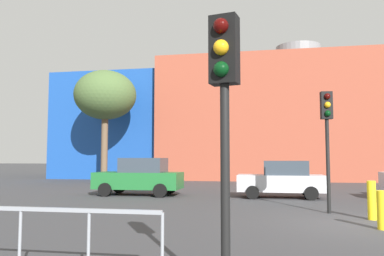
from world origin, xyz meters
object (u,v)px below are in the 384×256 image
parked_car_1 (282,179)px  bollard_yellow_0 (372,200)px  parked_car_0 (140,177)px  bollard_yellow_1 (382,210)px  traffic_light_near_left (224,88)px  bare_tree_0 (105,96)px  traffic_light_island (327,123)px

parked_car_1 → bollard_yellow_0: bearing=111.1°
parked_car_0 → bollard_yellow_1: parked_car_0 is taller
traffic_light_near_left → bare_tree_0: size_ratio=0.44×
bare_tree_0 → bollard_yellow_1: size_ratio=8.69×
parked_car_1 → traffic_light_island: 5.26m
parked_car_1 → bollard_yellow_0: parked_car_1 is taller
traffic_light_near_left → bollard_yellow_1: size_ratio=3.79×
parked_car_1 → bare_tree_0: bare_tree_0 is taller
traffic_light_near_left → bare_tree_0: bearing=-141.2°
parked_car_0 → bollard_yellow_1: (8.68, -7.35, -0.40)m
parked_car_0 → traffic_light_island: traffic_light_island is taller
bollard_yellow_1 → bare_tree_0: bearing=131.2°
parked_car_0 → traffic_light_island: (7.86, -4.67, 2.01)m
bare_tree_0 → traffic_light_near_left: bearing=-63.3°
bare_tree_0 → bollard_yellow_1: bare_tree_0 is taller
parked_car_1 → traffic_light_island: size_ratio=0.96×
parked_car_1 → traffic_light_near_left: bearing=84.2°
parked_car_1 → bollard_yellow_0: size_ratio=3.42×
parked_car_1 → traffic_light_near_left: 13.01m
bollard_yellow_1 → traffic_light_near_left: bearing=-121.7°
parked_car_0 → bollard_yellow_1: 11.38m
bollard_yellow_0 → bollard_yellow_1: (-0.17, -1.56, -0.08)m
parked_car_1 → bare_tree_0: 16.32m
parked_car_0 → traffic_light_near_left: size_ratio=1.13×
parked_car_1 → bollard_yellow_1: bearing=105.7°
parked_car_0 → bare_tree_0: size_ratio=0.49×
bollard_yellow_0 → traffic_light_island: bearing=131.5°
bare_tree_0 → bollard_yellow_0: (14.59, -14.89, -5.85)m
traffic_light_island → bollard_yellow_1: bearing=11.3°
traffic_light_near_left → bollard_yellow_1: (3.38, 5.46, -2.19)m
traffic_light_near_left → bollard_yellow_0: (3.55, 7.02, -2.11)m
bare_tree_0 → bollard_yellow_1: (14.42, -16.44, -5.93)m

